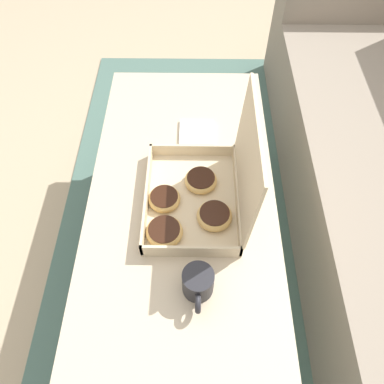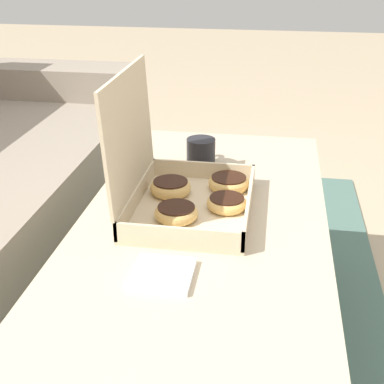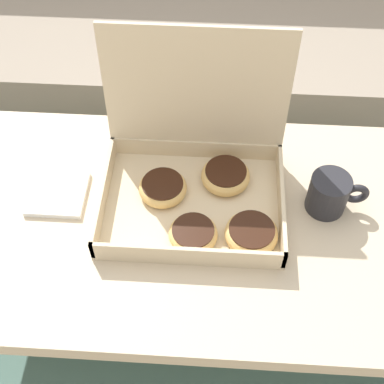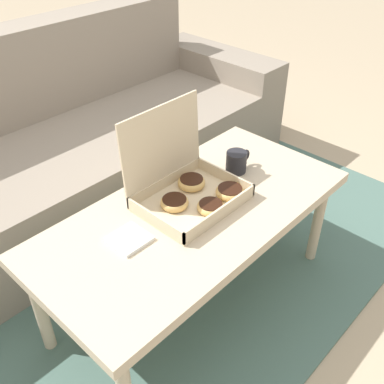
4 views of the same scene
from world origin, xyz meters
The scene contains 7 objects.
ground_plane centered at (0.00, 0.00, 0.00)m, with size 12.00×12.00×0.00m, color tan.
area_rug centered at (0.00, 0.30, 0.01)m, with size 2.66×1.87×0.01m, color #4C6B60.
couch centered at (0.00, 0.82, 0.29)m, with size 2.54×0.84×0.86m.
coffee_table centered at (0.00, -0.10, 0.42)m, with size 1.19×0.58×0.46m.
pastry_box centered at (0.04, -0.04, 0.52)m, with size 0.37×0.30×0.33m.
coffee_mug centered at (0.30, -0.05, 0.51)m, with size 0.12×0.08×0.08m.
napkin_stack centered at (-0.26, -0.05, 0.47)m, with size 0.12×0.12×0.01m.
Camera 3 is at (0.06, -0.72, 1.36)m, focal length 50.00 mm.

